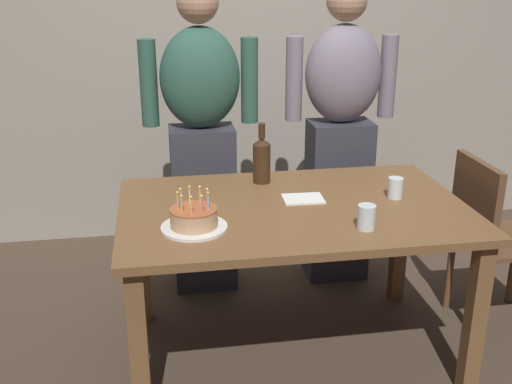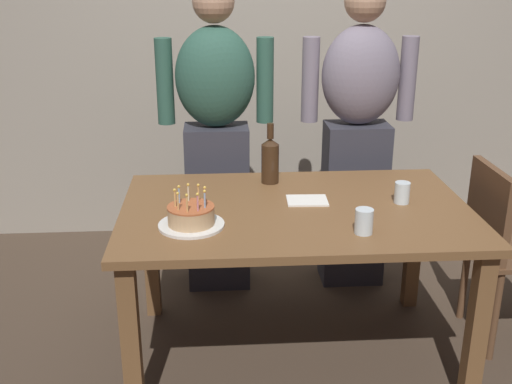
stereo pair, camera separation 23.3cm
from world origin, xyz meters
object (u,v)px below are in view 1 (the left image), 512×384
person_woman_cardigan (341,130)px  water_glass_near (366,217)px  water_glass_far (395,188)px  wine_bottle (262,159)px  birthday_cake (194,219)px  dining_chair (491,231)px  napkin_stack (303,199)px  person_man_bearded (202,136)px

person_woman_cardigan → water_glass_near: bearing=79.1°
water_glass_far → wine_bottle: bearing=150.8°
birthday_cake → dining_chair: size_ratio=0.30×
napkin_stack → dining_chair: 0.96m
birthday_cake → wine_bottle: 0.63m
birthday_cake → water_glass_far: size_ratio=2.83×
water_glass_far → wine_bottle: 0.64m
birthday_cake → person_man_bearded: size_ratio=0.16×
napkin_stack → water_glass_near: bearing=-64.6°
wine_bottle → person_man_bearded: (-0.25, 0.40, 0.02)m
napkin_stack → person_woman_cardigan: size_ratio=0.11×
water_glass_near → water_glass_far: water_glass_near is taller
water_glass_far → person_man_bearded: (-0.80, 0.71, 0.09)m
napkin_stack → water_glass_far: bearing=-6.0°
birthday_cake → napkin_stack: 0.56m
dining_chair → person_man_bearded: bearing=63.9°
water_glass_near → napkin_stack: (-0.17, 0.36, -0.05)m
dining_chair → person_woman_cardigan: bearing=41.3°
water_glass_near → person_woman_cardigan: 1.04m
wine_bottle → birthday_cake: bearing=-125.2°
birthday_cake → person_man_bearded: (0.11, 0.91, 0.09)m
napkin_stack → person_woman_cardigan: (0.37, 0.66, 0.13)m
water_glass_near → water_glass_far: bearing=52.2°
wine_bottle → napkin_stack: bearing=-61.9°
water_glass_near → napkin_stack: water_glass_near is taller
wine_bottle → person_woman_cardigan: person_woman_cardigan is taller
birthday_cake → water_glass_near: bearing=-9.4°
water_glass_near → person_woman_cardigan: size_ratio=0.06×
wine_bottle → water_glass_far: bearing=-29.2°
person_man_bearded → water_glass_far: bearing=138.7°
person_woman_cardigan → birthday_cake: bearing=46.3°
birthday_cake → person_man_bearded: person_man_bearded is taller
wine_bottle → person_woman_cardigan: 0.65m
water_glass_near → person_woman_cardigan: (0.20, 1.02, 0.08)m
water_glass_far → water_glass_near: bearing=-127.8°
wine_bottle → person_woman_cardigan: bearing=38.2°
water_glass_far → person_man_bearded: 1.07m
water_glass_far → person_man_bearded: person_man_bearded is taller
person_man_bearded → birthday_cake: bearing=83.2°
person_man_bearded → wine_bottle: bearing=122.2°
wine_bottle → person_man_bearded: 0.47m
person_man_bearded → dining_chair: bearing=153.9°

